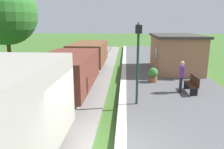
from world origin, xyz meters
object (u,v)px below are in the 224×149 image
at_px(lamp_post_near, 138,49).
at_px(station_hut, 175,52).
at_px(freight_train, 64,74).
at_px(person_waiting, 181,75).
at_px(potted_planter, 153,75).
at_px(bench_near_hut, 192,84).
at_px(tree_trackside_far, 5,13).

bearing_deg(lamp_post_near, station_hut, 66.55).
distance_m(freight_train, person_waiting, 6.07).
xyz_separation_m(person_waiting, potted_planter, (-1.23, 2.04, -0.46)).
height_order(person_waiting, potted_planter, person_waiting).
xyz_separation_m(bench_near_hut, lamp_post_near, (-3.05, -1.92, 2.08)).
bearing_deg(bench_near_hut, freight_train, -166.89).
distance_m(station_hut, potted_planter, 4.48).
relative_size(station_hut, potted_planter, 6.33).
bearing_deg(bench_near_hut, tree_trackside_far, 160.71).
bearing_deg(freight_train, bench_near_hut, 13.11).
distance_m(potted_planter, tree_trackside_far, 11.46).
height_order(bench_near_hut, person_waiting, person_waiting).
height_order(station_hut, bench_near_hut, station_hut).
xyz_separation_m(freight_train, person_waiting, (5.88, 1.45, -0.32)).
xyz_separation_m(bench_near_hut, tree_trackside_far, (-12.37, 4.33, 3.87)).
distance_m(person_waiting, potted_planter, 2.42).
relative_size(freight_train, potted_planter, 21.18).
height_order(station_hut, potted_planter, station_hut).
height_order(lamp_post_near, tree_trackside_far, tree_trackside_far).
xyz_separation_m(freight_train, lamp_post_near, (3.45, -0.40, 1.30)).
bearing_deg(station_hut, tree_trackside_far, -173.37).
bearing_deg(freight_train, tree_trackside_far, 135.12).
relative_size(person_waiting, tree_trackside_far, 0.25).
bearing_deg(lamp_post_near, tree_trackside_far, 146.16).
bearing_deg(tree_trackside_far, freight_train, -44.88).
bearing_deg(bench_near_hut, person_waiting, -174.20).
xyz_separation_m(freight_train, bench_near_hut, (6.50, 1.51, -0.78)).
relative_size(lamp_post_near, tree_trackside_far, 0.54).
height_order(freight_train, person_waiting, freight_train).
bearing_deg(bench_near_hut, station_hut, 87.04).
relative_size(freight_train, lamp_post_near, 5.24).
relative_size(bench_near_hut, potted_planter, 1.64).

